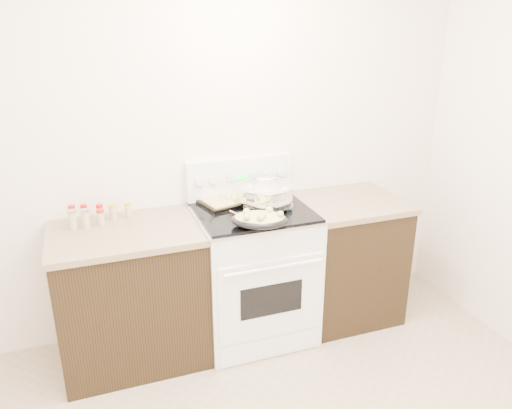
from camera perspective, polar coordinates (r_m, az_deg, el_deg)
name	(u,v)px	position (r m, az deg, el deg)	size (l,w,h in m)	color
room_shell	(296,156)	(1.68, 4.65, 5.49)	(4.10, 3.60, 2.75)	white
counter_left	(132,295)	(3.36, -14.00, -9.99)	(0.93, 0.67, 0.92)	black
counter_right	(345,258)	(3.79, 10.19, -6.00)	(0.73, 0.67, 0.92)	black
kitchen_range	(253,270)	(3.49, -0.31, -7.55)	(0.78, 0.73, 1.22)	white
mixing_bowl	(266,197)	(3.29, 1.13, 0.91)	(0.45, 0.45, 0.22)	silver
roasting_pan	(260,219)	(3.03, 0.40, -1.66)	(0.42, 0.36, 0.11)	black
baking_sheet	(231,199)	(3.45, -2.86, 0.64)	(0.49, 0.40, 0.06)	black
wooden_spoon	(242,220)	(3.10, -1.65, -1.83)	(0.11, 0.25, 0.04)	tan
blue_ladle	(287,204)	(3.32, 3.59, 0.05)	(0.13, 0.26, 0.10)	#7DA3BA
spice_jars	(93,215)	(3.28, -18.11, -1.17)	(0.39, 0.14, 0.13)	#BFB28C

